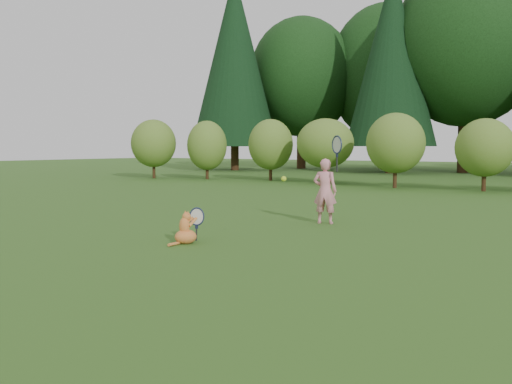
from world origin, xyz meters
The scene contains 6 objects.
ground centered at (0.00, 0.00, 0.00)m, with size 100.00×100.00×0.00m, color #275217.
shrub_row centered at (0.00, 13.00, 1.40)m, with size 28.00×3.00×2.80m, color #5E7524, non-canonical shape.
woodland_backdrop centered at (0.00, 23.00, 7.50)m, with size 48.00×10.00×15.00m, color black, non-canonical shape.
child centered at (0.66, 2.50, 0.65)m, with size 0.71×0.44×1.87m.
cat centered at (-0.10, -0.68, 0.26)m, with size 0.46×0.68×0.68m.
tennis_ball centered at (1.34, -0.20, 1.01)m, with size 0.08×0.08×0.08m.
Camera 1 is at (5.53, -7.27, 1.47)m, focal length 40.00 mm.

